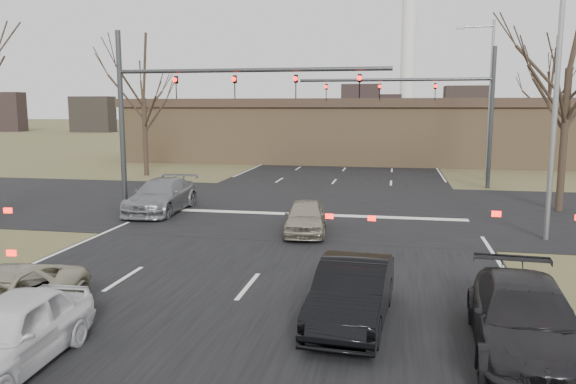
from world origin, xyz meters
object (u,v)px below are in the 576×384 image
Objects in this scene: car_black_hatch at (352,292)px; car_white_sedan at (9,333)px; car_charcoal_sedan at (526,320)px; streetlight_right_far at (487,92)px; car_grey_ahead at (161,196)px; car_silver_ahead at (306,217)px; mast_arm_near at (190,97)px; streetlight_right_near at (552,79)px; mast_arm_far at (441,100)px; building at (375,130)px.

car_white_sedan is at bearing -146.29° from car_black_hatch.
streetlight_right_far is at bearing 87.22° from car_charcoal_sedan.
streetlight_right_far is at bearing 41.34° from car_grey_ahead.
car_charcoal_sedan is 10.99m from car_silver_ahead.
streetlight_right_far is (14.55, 14.00, 0.51)m from mast_arm_near.
streetlight_right_far is 2.54× the size of car_white_sedan.
car_charcoal_sedan is (9.18, 2.33, 0.03)m from car_white_sedan.
streetlight_right_near is at bearing 60.47° from car_black_hatch.
car_silver_ahead is (-8.32, -0.54, -4.96)m from streetlight_right_near.
car_charcoal_sedan is (-3.14, -26.94, -4.89)m from streetlight_right_far.
streetlight_right_far is 2.08× the size of car_charcoal_sedan.
streetlight_right_far is at bearing 80.16° from car_black_hatch.
mast_arm_near is 15.17m from mast_arm_far.
streetlight_right_near is at bearing -2.31° from car_silver_ahead.
building is 3.50× the size of mast_arm_near.
streetlight_right_near is (6.82, -28.00, 2.92)m from building.
car_silver_ahead is (7.00, -3.04, -0.11)m from car_grey_ahead.
car_silver_ahead is at bearing -24.63° from car_grey_ahead.
streetlight_right_near is (14.05, -3.00, 0.51)m from mast_arm_near.
car_black_hatch is (0.85, -36.95, -1.97)m from building.
car_grey_ahead is at bearing 150.51° from car_silver_ahead.
streetlight_right_far is (0.50, 17.00, 0.00)m from streetlight_right_near.
car_white_sedan is at bearing -97.08° from building.
car_charcoal_sedan is (-0.00, -22.94, -4.32)m from mast_arm_far.
building is 4.24× the size of streetlight_right_near.
car_white_sedan is 12.25m from car_silver_ahead.
building is at bearing 105.58° from mast_arm_far.
car_charcoal_sedan is at bearing -96.65° from streetlight_right_far.
mast_arm_far is 17.01m from car_grey_ahead.
building is at bearing 80.43° from car_white_sedan.
building is at bearing 95.48° from car_black_hatch.
mast_arm_far is 2.82× the size of car_white_sedan.
car_grey_ahead is (-15.32, 2.50, -4.85)m from streetlight_right_near.
streetlight_right_far is 27.56m from car_charcoal_sedan.
car_charcoal_sedan reaches higher than car_black_hatch.
streetlight_right_near reaches higher than car_black_hatch.
car_grey_ahead is (-8.50, -25.50, -1.93)m from building.
car_black_hatch is (-3.33, -21.95, -4.32)m from mast_arm_far.
streetlight_right_far reaches higher than car_black_hatch.
streetlight_right_near is 17.74m from car_white_sedan.
mast_arm_near is 1.21× the size of streetlight_right_near.
car_black_hatch is (-5.97, -8.95, -4.89)m from streetlight_right_near.
mast_arm_far is at bearing 61.21° from car_silver_ahead.
mast_arm_near is 1.09× the size of mast_arm_far.
building is at bearing 100.15° from car_charcoal_sedan.
streetlight_right_far is (3.14, 4.00, 0.57)m from mast_arm_far.
streetlight_right_near is 2.54× the size of car_white_sedan.
mast_arm_far reaches higher than building.
building is 28.65m from car_silver_ahead.
streetlight_right_near is (2.64, -13.00, 0.57)m from mast_arm_far.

